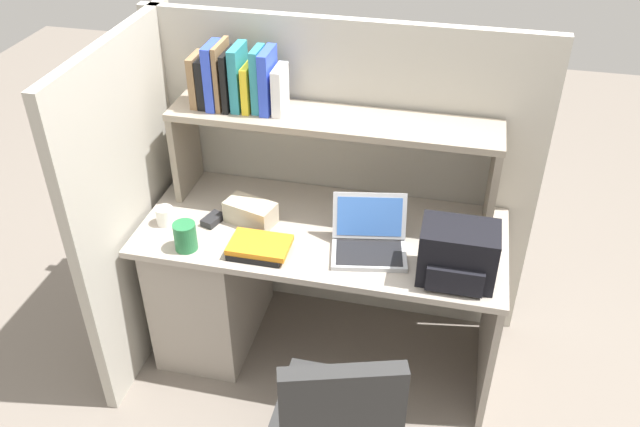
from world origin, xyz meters
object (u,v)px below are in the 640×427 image
object	(u,v)px
computer_mouse	(213,220)
snack_canister	(185,236)
backpack	(458,255)
laptop	(369,240)
paper_cup	(165,216)
tissue_box	(251,212)

from	to	relation	value
computer_mouse	snack_canister	distance (m)	0.21
backpack	snack_canister	distance (m)	1.12
laptop	computer_mouse	distance (m)	0.71
computer_mouse	paper_cup	world-z (taller)	paper_cup
backpack	paper_cup	size ratio (longest dim) A/B	3.66
computer_mouse	tissue_box	xyz separation A→B (m)	(0.16, 0.04, 0.03)
tissue_box	snack_canister	world-z (taller)	snack_canister
laptop	tissue_box	size ratio (longest dim) A/B	1.60
paper_cup	tissue_box	xyz separation A→B (m)	(0.37, 0.10, 0.01)
computer_mouse	tissue_box	bearing A→B (deg)	32.77
computer_mouse	laptop	bearing A→B (deg)	14.53
laptop	tissue_box	xyz separation A→B (m)	(-0.55, 0.08, -0.00)
laptop	backpack	size ratio (longest dim) A/B	1.17
paper_cup	snack_canister	world-z (taller)	snack_canister
tissue_box	backpack	bearing A→B (deg)	4.18
tissue_box	paper_cup	bearing A→B (deg)	-149.16
snack_canister	laptop	bearing A→B (deg)	12.36
backpack	laptop	bearing A→B (deg)	163.79
laptop	backpack	xyz separation A→B (m)	(0.36, -0.11, 0.06)
laptop	computer_mouse	xyz separation A→B (m)	(-0.71, 0.04, -0.03)
laptop	backpack	bearing A→B (deg)	-16.21
paper_cup	snack_canister	bearing A→B (deg)	-42.88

